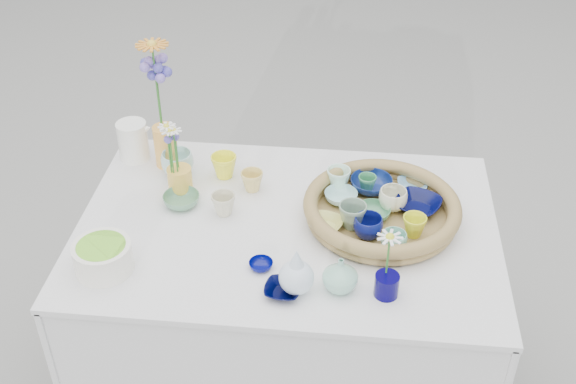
# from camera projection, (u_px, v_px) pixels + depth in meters

# --- Properties ---
(wicker_tray) EXTENTS (0.47, 0.47, 0.08)m
(wicker_tray) POSITION_uv_depth(u_px,v_px,m) (382.00, 210.00, 2.17)
(wicker_tray) COLOR olive
(wicker_tray) RESTS_ON display_table
(tray_ceramic_0) EXTENTS (0.15, 0.15, 0.04)m
(tray_ceramic_0) POSITION_uv_depth(u_px,v_px,m) (371.00, 184.00, 2.27)
(tray_ceramic_0) COLOR navy
(tray_ceramic_0) RESTS_ON wicker_tray
(tray_ceramic_1) EXTENTS (0.18, 0.18, 0.03)m
(tray_ceramic_1) POSITION_uv_depth(u_px,v_px,m) (418.00, 205.00, 2.19)
(tray_ceramic_1) COLOR #020531
(tray_ceramic_1) RESTS_ON wicker_tray
(tray_ceramic_2) EXTENTS (0.09, 0.09, 0.07)m
(tray_ceramic_2) POSITION_uv_depth(u_px,v_px,m) (414.00, 226.00, 2.08)
(tray_ceramic_2) COLOR yellow
(tray_ceramic_2) RESTS_ON wicker_tray
(tray_ceramic_3) EXTENTS (0.13, 0.13, 0.03)m
(tray_ceramic_3) POSITION_uv_depth(u_px,v_px,m) (373.00, 213.00, 2.16)
(tray_ceramic_3) COLOR #509467
(tray_ceramic_3) RESTS_ON wicker_tray
(tray_ceramic_4) EXTENTS (0.10, 0.10, 0.08)m
(tray_ceramic_4) POSITION_uv_depth(u_px,v_px,m) (352.00, 216.00, 2.11)
(tray_ceramic_4) COLOR gray
(tray_ceramic_4) RESTS_ON wicker_tray
(tray_ceramic_5) EXTENTS (0.12, 0.12, 0.03)m
(tray_ceramic_5) POSITION_uv_depth(u_px,v_px,m) (341.00, 197.00, 2.23)
(tray_ceramic_5) COLOR #A4D7D4
(tray_ceramic_5) RESTS_ON wicker_tray
(tray_ceramic_6) EXTENTS (0.09, 0.09, 0.07)m
(tray_ceramic_6) POSITION_uv_depth(u_px,v_px,m) (338.00, 179.00, 2.27)
(tray_ceramic_6) COLOR #CBFEE5
(tray_ceramic_6) RESTS_ON wicker_tray
(tray_ceramic_7) EXTENTS (0.10, 0.10, 0.07)m
(tray_ceramic_7) POSITION_uv_depth(u_px,v_px,m) (393.00, 199.00, 2.18)
(tray_ceramic_7) COLOR white
(tray_ceramic_7) RESTS_ON wicker_tray
(tray_ceramic_8) EXTENTS (0.11, 0.11, 0.02)m
(tray_ceramic_8) POSITION_uv_depth(u_px,v_px,m) (412.00, 185.00, 2.29)
(tray_ceramic_8) COLOR #78B0D5
(tray_ceramic_8) RESTS_ON wicker_tray
(tray_ceramic_9) EXTENTS (0.10, 0.10, 0.07)m
(tray_ceramic_9) POSITION_uv_depth(u_px,v_px,m) (368.00, 227.00, 2.08)
(tray_ceramic_9) COLOR navy
(tray_ceramic_9) RESTS_ON wicker_tray
(tray_ceramic_10) EXTENTS (0.12, 0.12, 0.02)m
(tray_ceramic_10) POSITION_uv_depth(u_px,v_px,m) (326.00, 224.00, 2.12)
(tray_ceramic_10) COLOR #E1E16D
(tray_ceramic_10) RESTS_ON wicker_tray
(tray_ceramic_11) EXTENTS (0.08, 0.08, 0.06)m
(tray_ceramic_11) POSITION_uv_depth(u_px,v_px,m) (394.00, 242.00, 2.03)
(tray_ceramic_11) COLOR #7ABEA6
(tray_ceramic_11) RESTS_ON wicker_tray
(tray_ceramic_12) EXTENTS (0.08, 0.08, 0.05)m
(tray_ceramic_12) POSITION_uv_depth(u_px,v_px,m) (367.00, 184.00, 2.27)
(tray_ceramic_12) COLOR #398958
(tray_ceramic_12) RESTS_ON wicker_tray
(loose_ceramic_0) EXTENTS (0.09, 0.09, 0.08)m
(loose_ceramic_0) POSITION_uv_depth(u_px,v_px,m) (224.00, 166.00, 2.35)
(loose_ceramic_0) COLOR #FFFD2F
(loose_ceramic_0) RESTS_ON display_table
(loose_ceramic_1) EXTENTS (0.09, 0.09, 0.07)m
(loose_ceramic_1) POSITION_uv_depth(u_px,v_px,m) (252.00, 181.00, 2.30)
(loose_ceramic_1) COLOR #E3C96B
(loose_ceramic_1) RESTS_ON display_table
(loose_ceramic_2) EXTENTS (0.14, 0.14, 0.04)m
(loose_ceramic_2) POSITION_uv_depth(u_px,v_px,m) (181.00, 200.00, 2.24)
(loose_ceramic_2) COLOR #5A916B
(loose_ceramic_2) RESTS_ON display_table
(loose_ceramic_3) EXTENTS (0.08, 0.08, 0.07)m
(loose_ceramic_3) POSITION_uv_depth(u_px,v_px,m) (224.00, 204.00, 2.19)
(loose_ceramic_3) COLOR beige
(loose_ceramic_3) RESTS_ON display_table
(loose_ceramic_4) EXTENTS (0.08, 0.08, 0.02)m
(loose_ceramic_4) POSITION_uv_depth(u_px,v_px,m) (261.00, 265.00, 2.01)
(loose_ceramic_4) COLOR #02065D
(loose_ceramic_4) RESTS_ON display_table
(loose_ceramic_5) EXTENTS (0.12, 0.12, 0.08)m
(loose_ceramic_5) POSITION_uv_depth(u_px,v_px,m) (177.00, 164.00, 2.36)
(loose_ceramic_5) COLOR #AEDED7
(loose_ceramic_5) RESTS_ON display_table
(loose_ceramic_6) EXTENTS (0.11, 0.11, 0.02)m
(loose_ceramic_6) POSITION_uv_depth(u_px,v_px,m) (283.00, 290.00, 1.92)
(loose_ceramic_6) COLOR black
(loose_ceramic_6) RESTS_ON display_table
(fluted_bowl) EXTENTS (0.20, 0.20, 0.08)m
(fluted_bowl) POSITION_uv_depth(u_px,v_px,m) (103.00, 257.00, 1.98)
(fluted_bowl) COLOR white
(fluted_bowl) RESTS_ON display_table
(bud_vase_paleblue) EXTENTS (0.11, 0.11, 0.15)m
(bud_vase_paleblue) POSITION_uv_depth(u_px,v_px,m) (296.00, 270.00, 1.90)
(bud_vase_paleblue) COLOR white
(bud_vase_paleblue) RESTS_ON display_table
(bud_vase_seafoam) EXTENTS (0.12, 0.12, 0.10)m
(bud_vase_seafoam) POSITION_uv_depth(u_px,v_px,m) (340.00, 274.00, 1.92)
(bud_vase_seafoam) COLOR #8CC9AF
(bud_vase_seafoam) RESTS_ON display_table
(bud_vase_cobalt) EXTENTS (0.09, 0.09, 0.07)m
(bud_vase_cobalt) POSITION_uv_depth(u_px,v_px,m) (387.00, 285.00, 1.91)
(bud_vase_cobalt) COLOR #040043
(bud_vase_cobalt) RESTS_ON display_table
(single_daisy) EXTENTS (0.10, 0.10, 0.14)m
(single_daisy) POSITION_uv_depth(u_px,v_px,m) (388.00, 255.00, 1.86)
(single_daisy) COLOR white
(single_daisy) RESTS_ON bud_vase_cobalt
(tall_vase_yellow) EXTENTS (0.08, 0.08, 0.14)m
(tall_vase_yellow) POSITION_uv_depth(u_px,v_px,m) (166.00, 146.00, 2.39)
(tall_vase_yellow) COLOR #F9AD46
(tall_vase_yellow) RESTS_ON display_table
(gerbera) EXTENTS (0.14, 0.14, 0.31)m
(gerbera) POSITION_uv_depth(u_px,v_px,m) (157.00, 87.00, 2.27)
(gerbera) COLOR orange
(gerbera) RESTS_ON tall_vase_yellow
(hydrangea) EXTENTS (0.10, 0.10, 0.29)m
(hydrangea) POSITION_uv_depth(u_px,v_px,m) (159.00, 98.00, 2.30)
(hydrangea) COLOR #4B46B0
(hydrangea) RESTS_ON tall_vase_yellow
(white_pitcher) EXTENTS (0.16, 0.13, 0.14)m
(white_pitcher) POSITION_uv_depth(u_px,v_px,m) (133.00, 141.00, 2.43)
(white_pitcher) COLOR white
(white_pitcher) RESTS_ON display_table
(daisy_cup) EXTENTS (0.09, 0.09, 0.08)m
(daisy_cup) POSITION_uv_depth(u_px,v_px,m) (180.00, 180.00, 2.29)
(daisy_cup) COLOR yellow
(daisy_cup) RESTS_ON display_table
(daisy_posy) EXTENTS (0.09, 0.09, 0.16)m
(daisy_posy) POSITION_uv_depth(u_px,v_px,m) (174.00, 149.00, 2.21)
(daisy_posy) COLOR white
(daisy_posy) RESTS_ON daisy_cup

